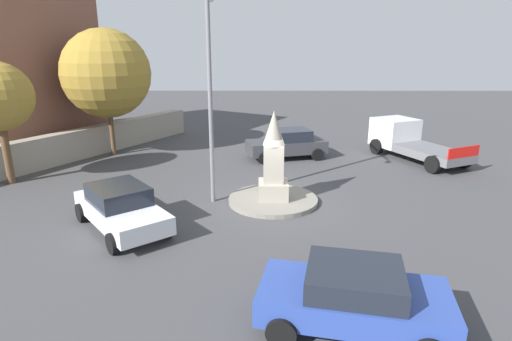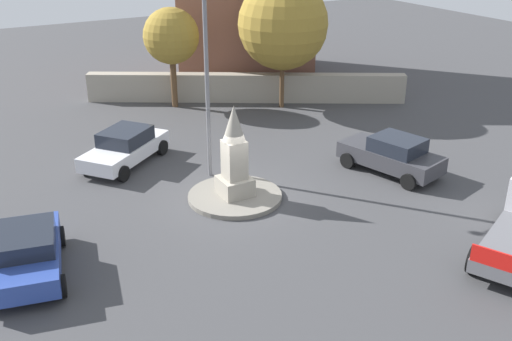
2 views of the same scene
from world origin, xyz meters
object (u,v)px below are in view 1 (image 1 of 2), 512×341
object	(u,v)px
streetlamp	(209,76)
car_blue_parked_left	(354,296)
car_white_near_island	(121,207)
tree_near_wall	(106,74)
monument	(274,160)
truck_white_parked_right	(408,140)
car_dark_grey_far_side	(287,144)

from	to	relation	value
streetlamp	car_blue_parked_left	bearing A→B (deg)	26.50
car_white_near_island	tree_near_wall	bearing A→B (deg)	-160.40
car_white_near_island	monument	bearing A→B (deg)	115.86
monument	car_white_near_island	xyz separation A→B (m)	(2.45, -5.06, -0.91)
streetlamp	truck_white_parked_right	bearing A→B (deg)	124.53
streetlamp	car_dark_grey_far_side	size ratio (longest dim) A/B	1.79
car_dark_grey_far_side	car_white_near_island	size ratio (longest dim) A/B	1.00
streetlamp	tree_near_wall	size ratio (longest dim) A/B	1.18
monument	car_blue_parked_left	size ratio (longest dim) A/B	0.79
monument	car_blue_parked_left	world-z (taller)	monument
monument	streetlamp	size ratio (longest dim) A/B	0.43
streetlamp	car_white_near_island	bearing A→B (deg)	-47.24
monument	truck_white_parked_right	distance (m)	10.05
car_dark_grey_far_side	car_white_near_island	distance (m)	10.81
car_white_near_island	tree_near_wall	world-z (taller)	tree_near_wall
car_blue_parked_left	tree_near_wall	world-z (taller)	tree_near_wall
tree_near_wall	streetlamp	bearing A→B (deg)	41.00
streetlamp	car_dark_grey_far_side	xyz separation A→B (m)	(-6.43, 3.29, -3.97)
monument	car_dark_grey_far_side	world-z (taller)	monument
car_dark_grey_far_side	tree_near_wall	world-z (taller)	tree_near_wall
streetlamp	tree_near_wall	world-z (taller)	streetlamp
streetlamp	car_blue_parked_left	size ratio (longest dim) A/B	1.84
car_white_near_island	car_blue_parked_left	bearing A→B (deg)	52.46
car_blue_parked_left	car_dark_grey_far_side	world-z (taller)	car_dark_grey_far_side
car_dark_grey_far_side	car_white_near_island	bearing A→B (deg)	-33.96
car_white_near_island	tree_near_wall	xyz separation A→B (m)	(-9.64, -3.43, 3.60)
monument	car_blue_parked_left	xyz separation A→B (m)	(7.45, 1.44, -0.92)
streetlamp	truck_white_parked_right	size ratio (longest dim) A/B	1.34
car_blue_parked_left	monument	bearing A→B (deg)	-169.04
monument	streetlamp	distance (m)	3.86
car_dark_grey_far_side	truck_white_parked_right	bearing A→B (deg)	92.28
car_dark_grey_far_side	truck_white_parked_right	world-z (taller)	truck_white_parked_right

